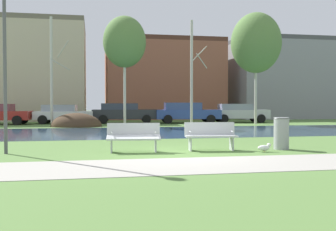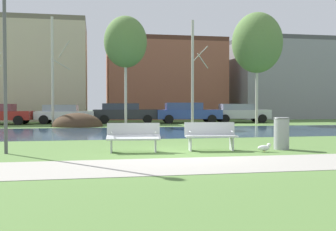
{
  "view_description": "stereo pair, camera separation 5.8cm",
  "coord_description": "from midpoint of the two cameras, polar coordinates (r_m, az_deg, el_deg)",
  "views": [
    {
      "loc": [
        -2.42,
        -11.13,
        1.47
      ],
      "look_at": [
        -0.04,
        1.25,
        1.08
      ],
      "focal_mm": 42.5,
      "sensor_mm": 36.0,
      "label": 1
    },
    {
      "loc": [
        -2.37,
        -11.14,
        1.47
      ],
      "look_at": [
        -0.04,
        1.25,
        1.08
      ],
      "focal_mm": 42.5,
      "sensor_mm": 36.0,
      "label": 2
    }
  ],
  "objects": [
    {
      "name": "ground_plane",
      "position": [
        21.32,
        -4.14,
        -2.18
      ],
      "size": [
        120.0,
        120.0,
        0.0
      ],
      "primitive_type": "plane",
      "color": "#517538"
    },
    {
      "name": "paved_path_strip",
      "position": [
        9.51,
        4.14,
        -7.09
      ],
      "size": [
        60.0,
        2.48,
        0.01
      ],
      "primitive_type": "cube",
      "color": "#9E998E",
      "rests_on": "ground"
    },
    {
      "name": "river_band",
      "position": [
        20.3,
        -3.81,
        -2.37
      ],
      "size": [
        80.0,
        8.06,
        0.01
      ],
      "primitive_type": "cube",
      "color": "#2D475B",
      "rests_on": "ground"
    },
    {
      "name": "soil_mound",
      "position": [
        25.73,
        -12.8,
        -1.54
      ],
      "size": [
        3.17,
        2.6,
        1.72
      ],
      "primitive_type": "ellipsoid",
      "color": "#423021",
      "rests_on": "ground"
    },
    {
      "name": "bench_left",
      "position": [
        11.98,
        -4.83,
        -3.01
      ],
      "size": [
        1.65,
        0.71,
        0.87
      ],
      "color": "#B2B5B7",
      "rests_on": "ground"
    },
    {
      "name": "bench_right",
      "position": [
        12.45,
        6.27,
        -2.83
      ],
      "size": [
        1.65,
        0.71,
        0.87
      ],
      "color": "#B2B5B7",
      "rests_on": "ground"
    },
    {
      "name": "trash_bin",
      "position": [
        13.15,
        16.09,
        -2.41
      ],
      "size": [
        0.5,
        0.5,
        1.02
      ],
      "color": "gray",
      "rests_on": "ground"
    },
    {
      "name": "seagull",
      "position": [
        12.36,
        13.8,
        -4.49
      ],
      "size": [
        0.46,
        0.17,
        0.27
      ],
      "color": "white",
      "rests_on": "ground"
    },
    {
      "name": "streetlamp",
      "position": [
        12.64,
        -22.27,
        11.69
      ],
      "size": [
        0.32,
        0.32,
        5.53
      ],
      "color": "#4C4C51",
      "rests_on": "ground"
    },
    {
      "name": "birch_left",
      "position": [
        26.34,
        -16.09,
        6.17
      ],
      "size": [
        1.24,
        2.2,
        6.93
      ],
      "color": "#BCB7A8",
      "rests_on": "ground"
    },
    {
      "name": "birch_center_left",
      "position": [
        26.1,
        -6.05,
        10.43
      ],
      "size": [
        2.76,
        2.76,
        7.07
      ],
      "color": "beige",
      "rests_on": "ground"
    },
    {
      "name": "birch_center",
      "position": [
        26.65,
        3.67,
        6.24
      ],
      "size": [
        1.15,
        2.07,
        6.98
      ],
      "color": "#BCB7A8",
      "rests_on": "ground"
    },
    {
      "name": "birch_center_right",
      "position": [
        28.96,
        12.72,
        10.13
      ],
      "size": [
        3.51,
        3.51,
        7.82
      ],
      "color": "#BCB7A8",
      "rests_on": "ground"
    },
    {
      "name": "parked_van_nearest_red",
      "position": [
        29.75,
        -22.89,
        0.26
      ],
      "size": [
        4.23,
        2.25,
        1.43
      ],
      "color": "maroon",
      "rests_on": "ground"
    },
    {
      "name": "parked_sedan_second_white",
      "position": [
        29.55,
        -14.59,
        0.29
      ],
      "size": [
        4.27,
        2.29,
        1.36
      ],
      "color": "silver",
      "rests_on": "ground"
    },
    {
      "name": "parked_hatch_third_dark",
      "position": [
        29.4,
        -6.15,
        0.43
      ],
      "size": [
        4.82,
        2.29,
        1.46
      ],
      "color": "#282B30",
      "rests_on": "ground"
    },
    {
      "name": "parked_wagon_fourth_blue",
      "position": [
        29.49,
        2.85,
        0.47
      ],
      "size": [
        4.88,
        2.39,
        1.51
      ],
      "color": "#2D4793",
      "rests_on": "ground"
    },
    {
      "name": "parked_suv_fifth_silver",
      "position": [
        30.87,
        10.27,
        0.43
      ],
      "size": [
        4.42,
        2.25,
        1.42
      ],
      "color": "#B2B5BC",
      "rests_on": "ground"
    },
    {
      "name": "building_beige_block",
      "position": [
        37.66,
        -21.37,
        5.88
      ],
      "size": [
        12.76,
        8.56,
        8.49
      ],
      "color": "#BCAD8E",
      "rests_on": "ground"
    },
    {
      "name": "building_brick_low",
      "position": [
        38.6,
        -0.57,
        5.14
      ],
      "size": [
        10.8,
        7.08,
        7.47
      ],
      "color": "brown",
      "rests_on": "ground"
    },
    {
      "name": "building_grey_warehouse",
      "position": [
        41.64,
        19.04,
        4.94
      ],
      "size": [
        14.3,
        6.04,
        7.67
      ],
      "color": "gray",
      "rests_on": "ground"
    }
  ]
}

